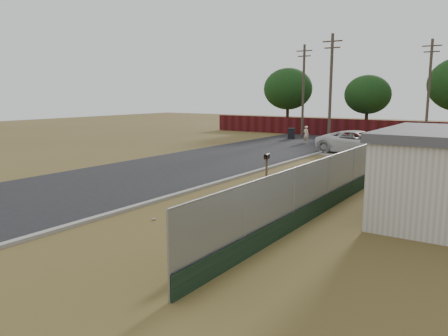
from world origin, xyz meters
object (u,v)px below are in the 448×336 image
Objects in this scene: pickup_truck at (359,142)px; pedestrian at (306,134)px; fire_hydrant at (198,253)px; mailbox at (267,158)px; trash_bin at (291,133)px.

pickup_truck is 7.44m from pedestrian.
mailbox is at bearing 110.67° from fire_hydrant.
trash_bin is at bearing 111.56° from mailbox.
pedestrian is (-4.67, 15.91, -0.20)m from mailbox.
pedestrian is 1.49× the size of trash_bin.
pickup_truck is (-3.11, 23.23, 0.42)m from fire_hydrant.
pickup_truck is at bearing 97.63° from fire_hydrant.
fire_hydrant is 29.11m from pedestrian.
pickup_truck is (1.32, 11.49, -0.13)m from mailbox.
pedestrian reaches higher than mailbox.
fire_hydrant is 23.44m from pickup_truck.
pickup_truck reaches higher than fire_hydrant.
mailbox reaches higher than fire_hydrant.
mailbox is at bearing 179.37° from pickup_truck.
trash_bin reaches higher than fire_hydrant.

